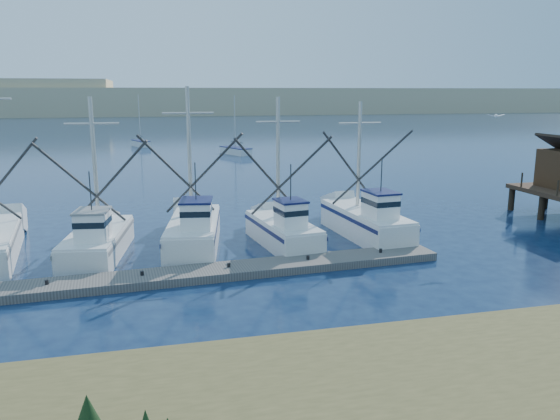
% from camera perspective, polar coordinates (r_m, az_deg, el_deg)
% --- Properties ---
extents(ground, '(500.00, 500.00, 0.00)m').
position_cam_1_polar(ground, '(22.20, 6.60, -10.40)').
color(ground, '#0D1C3B').
rests_on(ground, ground).
extents(floating_dock, '(29.52, 3.85, 0.39)m').
position_cam_1_polar(floating_dock, '(25.70, -14.18, -7.04)').
color(floating_dock, '#67615C').
rests_on(floating_dock, ground).
extents(dune_ridge, '(360.00, 60.00, 10.00)m').
position_cam_1_polar(dune_ridge, '(229.32, -12.09, 11.09)').
color(dune_ridge, tan).
rests_on(dune_ridge, ground).
extents(trawler_fleet, '(29.12, 9.10, 9.85)m').
position_cam_1_polar(trawler_fleet, '(30.25, -15.16, -2.66)').
color(trawler_fleet, white).
rests_on(trawler_fleet, ground).
extents(sailboat_near, '(3.89, 5.90, 8.10)m').
position_cam_1_polar(sailboat_near, '(76.66, -4.66, 6.19)').
color(sailboat_near, white).
rests_on(sailboat_near, ground).
extents(sailboat_far, '(3.05, 4.95, 8.10)m').
position_cam_1_polar(sailboat_far, '(90.18, -14.36, 6.76)').
color(sailboat_far, white).
rests_on(sailboat_far, ground).
extents(flying_gull, '(1.15, 0.21, 0.21)m').
position_cam_1_polar(flying_gull, '(35.88, 21.65, 9.14)').
color(flying_gull, white).
rests_on(flying_gull, ground).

